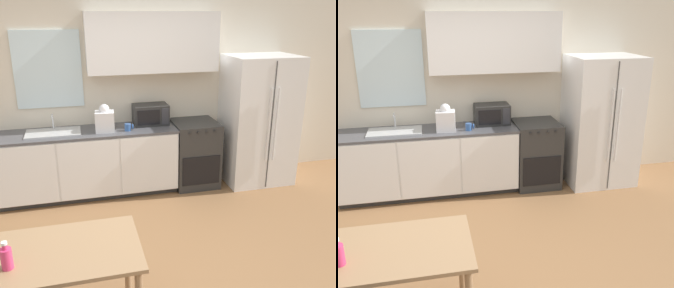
# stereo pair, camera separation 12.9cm
# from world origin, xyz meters

# --- Properties ---
(ground_plane) EXTENTS (12.00, 12.00, 0.00)m
(ground_plane) POSITION_xyz_m (0.00, 0.00, 0.00)
(ground_plane) COLOR olive
(wall_back) EXTENTS (12.00, 0.38, 2.70)m
(wall_back) POSITION_xyz_m (0.08, 1.96, 1.46)
(wall_back) COLOR beige
(wall_back) RESTS_ON ground_plane
(kitchen_counter) EXTENTS (2.32, 0.61, 0.89)m
(kitchen_counter) POSITION_xyz_m (-0.38, 1.67, 0.45)
(kitchen_counter) COLOR #333333
(kitchen_counter) RESTS_ON ground_plane
(oven_range) EXTENTS (0.60, 0.63, 0.91)m
(oven_range) POSITION_xyz_m (1.08, 1.66, 0.45)
(oven_range) COLOR #2D2D2D
(oven_range) RESTS_ON ground_plane
(refrigerator) EXTENTS (0.93, 0.78, 1.79)m
(refrigerator) POSITION_xyz_m (1.99, 1.60, 0.89)
(refrigerator) COLOR white
(refrigerator) RESTS_ON ground_plane
(kitchen_sink) EXTENTS (0.67, 0.38, 0.21)m
(kitchen_sink) POSITION_xyz_m (-0.78, 1.67, 0.91)
(kitchen_sink) COLOR #B7BABC
(kitchen_sink) RESTS_ON kitchen_counter
(microwave) EXTENTS (0.46, 0.31, 0.27)m
(microwave) POSITION_xyz_m (0.49, 1.78, 1.03)
(microwave) COLOR #282828
(microwave) RESTS_ON kitchen_counter
(coffee_mug) EXTENTS (0.11, 0.08, 0.09)m
(coffee_mug) POSITION_xyz_m (0.15, 1.55, 0.94)
(coffee_mug) COLOR #335999
(coffee_mug) RESTS_ON kitchen_counter
(grocery_bag_0) EXTENTS (0.25, 0.22, 0.35)m
(grocery_bag_0) POSITION_xyz_m (-0.14, 1.59, 1.05)
(grocery_bag_0) COLOR white
(grocery_bag_0) RESTS_ON kitchen_counter
(dining_table) EXTENTS (1.26, 0.71, 0.74)m
(dining_table) POSITION_xyz_m (-0.74, -0.67, 0.64)
(dining_table) COLOR #997551
(dining_table) RESTS_ON ground_plane
(drink_bottle) EXTENTS (0.08, 0.08, 0.20)m
(drink_bottle) POSITION_xyz_m (-1.00, -0.78, 0.83)
(drink_bottle) COLOR #DB386B
(drink_bottle) RESTS_ON dining_table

